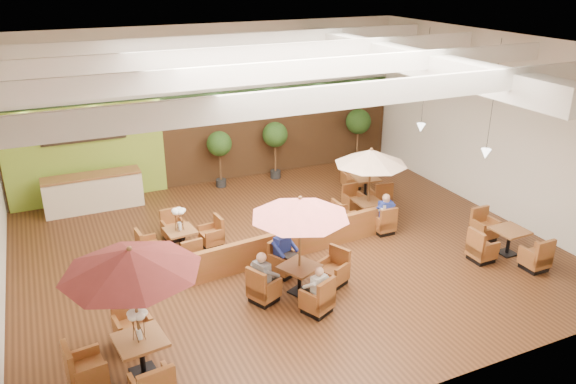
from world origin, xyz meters
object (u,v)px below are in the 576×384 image
topiary_1 (275,137)px  table_3 (181,239)px  table_0 (130,286)px  booth_divider (295,242)px  diner_0 (317,284)px  diner_2 (264,272)px  table_1 (300,228)px  table_2 (369,169)px  table_4 (501,244)px  table_5 (365,188)px  diner_3 (385,209)px  topiary_2 (358,124)px  topiary_0 (219,146)px  diner_4 (384,210)px  diner_1 (284,247)px  service_counter (93,192)px

topiary_1 → table_3: bearing=-137.6°
table_0 → booth_divider: bearing=25.6°
diner_0 → diner_2: diner_2 is taller
table_1 → diner_0: (0.00, -0.92, -0.99)m
table_2 → diner_2: (-4.48, -2.73, -0.94)m
table_4 → table_5: (-1.14, 5.01, 0.00)m
table_2 → diner_3: table_2 is taller
topiary_2 → topiary_0: bearing=180.0°
table_1 → diner_4: bearing=2.8°
table_5 → topiary_1: 3.78m
table_2 → table_5: size_ratio=0.95×
diner_3 → table_1: bearing=-145.9°
topiary_2 → diner_4: topiary_2 is taller
table_3 → table_4: size_ratio=0.96×
topiary_2 → table_3: bearing=-152.4°
booth_divider → topiary_0: 5.79m
table_3 → topiary_0: size_ratio=1.16×
table_3 → topiary_1: topiary_1 is taller
topiary_0 → diner_2: 7.53m
topiary_1 → diner_1: size_ratio=2.48×
diner_1 → diner_3: diner_1 is taller
topiary_1 → diner_3: bearing=-79.1°
table_5 → topiary_0: size_ratio=1.24×
booth_divider → table_3: 3.09m
table_1 → diner_3: size_ratio=3.33×
diner_1 → diner_2: (-0.92, -0.92, -0.01)m
topiary_1 → diner_4: bearing=-79.1°
table_4 → topiary_1: size_ratio=1.17×
table_4 → diner_2: bearing=174.1°
diner_2 → diner_4: size_ratio=1.17×
table_2 → booth_divider: bearing=-159.8°
topiary_2 → diner_0: size_ratio=3.10×
booth_divider → table_3: (-2.72, 1.47, 0.00)m
topiary_2 → service_counter: bearing=-178.8°
diner_2 → topiary_0: bearing=149.2°
diner_4 → diner_2: bearing=-164.7°
table_5 → diner_4: bearing=-102.3°
service_counter → topiary_1: bearing=1.8°
service_counter → diner_2: 7.74m
diner_0 → diner_4: 4.56m
booth_divider → diner_3: 2.98m
diner_2 → diner_3: size_ratio=1.06×
table_1 → table_5: size_ratio=1.05×
booth_divider → topiary_2: size_ratio=2.66×
topiary_0 → diner_4: bearing=-60.2°
table_1 → diner_2: table_1 is taller
table_3 → topiary_0: (2.52, 4.21, 1.09)m
service_counter → diner_3: bearing=-35.4°
booth_divider → table_2: 3.35m
table_3 → diner_1: size_ratio=2.76×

